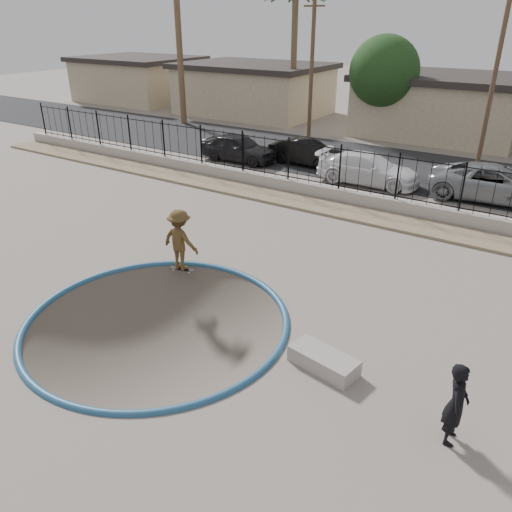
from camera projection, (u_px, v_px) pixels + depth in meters
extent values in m
cube|color=slate|center=(351.00, 213.00, 23.50)|extent=(120.00, 120.00, 2.20)
torus|color=navy|center=(158.00, 322.00, 13.22)|extent=(7.04, 7.04, 0.20)
cube|color=tan|center=(326.00, 208.00, 20.89)|extent=(42.00, 1.60, 0.11)
cube|color=gray|center=(338.00, 195.00, 21.61)|extent=(42.00, 0.45, 0.60)
cube|color=black|center=(339.00, 186.00, 21.43)|extent=(40.00, 0.04, 0.03)
cube|color=black|center=(341.00, 149.00, 20.74)|extent=(40.00, 0.04, 0.04)
cube|color=black|center=(390.00, 166.00, 26.79)|extent=(90.00, 8.00, 0.04)
cube|color=tan|center=(139.00, 81.00, 46.96)|extent=(10.00, 8.00, 3.50)
cube|color=#2C2623|center=(136.00, 59.00, 46.11)|extent=(10.60, 8.60, 0.40)
cube|color=tan|center=(254.00, 91.00, 40.57)|extent=(11.00, 8.00, 3.50)
cube|color=#2C2623|center=(254.00, 66.00, 39.72)|extent=(11.60, 8.60, 0.40)
cube|color=tan|center=(442.00, 108.00, 33.20)|extent=(10.00, 8.00, 3.50)
cube|color=#2C2623|center=(447.00, 77.00, 32.35)|extent=(10.60, 8.60, 0.40)
cylinder|color=brown|center=(179.00, 44.00, 35.02)|extent=(0.44, 0.44, 11.00)
cylinder|color=brown|center=(294.00, 60.00, 35.03)|extent=(0.44, 0.44, 9.00)
cylinder|color=#473323|center=(312.00, 69.00, 29.29)|extent=(0.24, 0.24, 9.00)
cube|color=#473323|center=(314.00, 6.00, 27.86)|extent=(1.30, 0.10, 0.10)
cylinder|color=#473323|center=(495.00, 74.00, 24.27)|extent=(0.24, 0.24, 9.50)
cylinder|color=#473323|center=(379.00, 115.00, 32.14)|extent=(0.34, 0.34, 3.00)
sphere|color=#143311|center=(384.00, 71.00, 30.97)|extent=(4.32, 4.32, 4.32)
imported|color=brown|center=(180.00, 243.00, 15.43)|extent=(1.28, 0.75, 1.95)
cube|color=black|center=(182.00, 269.00, 15.83)|extent=(0.85, 0.41, 0.02)
cylinder|color=silver|center=(173.00, 270.00, 15.86)|extent=(0.06, 0.04, 0.05)
cylinder|color=silver|center=(175.00, 268.00, 15.99)|extent=(0.06, 0.04, 0.05)
cylinder|color=silver|center=(189.00, 272.00, 15.70)|extent=(0.06, 0.04, 0.05)
cylinder|color=silver|center=(191.00, 270.00, 15.83)|extent=(0.06, 0.04, 0.05)
imported|color=black|center=(456.00, 404.00, 9.19)|extent=(0.50, 0.69, 1.74)
cube|color=gray|center=(324.00, 361.00, 11.40)|extent=(1.70, 0.97, 0.40)
imported|color=black|center=(239.00, 148.00, 27.37)|extent=(4.35, 1.83, 1.47)
imported|color=black|center=(307.00, 152.00, 26.67)|extent=(4.15, 1.56, 1.35)
imported|color=white|center=(368.00, 169.00, 23.70)|extent=(4.96, 2.16, 1.42)
imported|color=gray|center=(494.00, 183.00, 21.54)|extent=(5.64, 3.03, 1.51)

